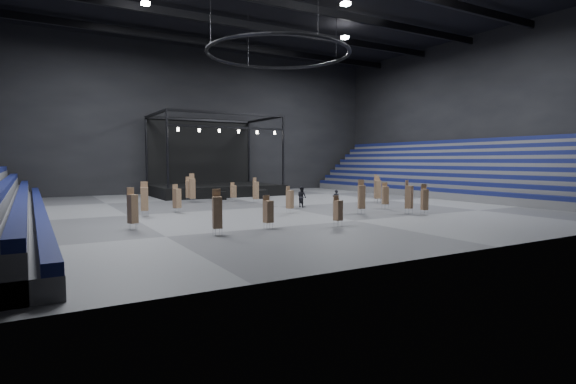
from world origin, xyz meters
TOP-DOWN VIEW (x-y plane):
  - floor at (0.00, 0.00)m, footprint 50.00×50.00m
  - wall_back at (0.00, 21.00)m, footprint 50.00×0.20m
  - wall_front at (0.00, -21.00)m, footprint 50.00×0.20m
  - wall_right at (25.00, 0.00)m, footprint 0.20×42.00m
  - bleachers_right at (22.94, 0.00)m, footprint 7.20×40.00m
  - stage at (0.00, 16.24)m, footprint 14.00×10.00m
  - truss_ring at (-0.00, 0.00)m, footprint 12.30×12.30m
  - roof_girders at (0.00, -0.00)m, footprint 49.00×30.35m
  - flight_case_left at (-1.96, 8.83)m, footprint 1.31×0.73m
  - flight_case_mid at (2.47, 8.22)m, footprint 1.49×1.13m
  - flight_case_right at (2.94, 9.28)m, footprint 1.42×0.83m
  - chair_stack_0 at (-6.67, -10.87)m, footprint 0.53×0.53m
  - chair_stack_1 at (-8.96, -0.29)m, footprint 0.62×0.62m
  - chair_stack_2 at (2.87, -7.64)m, footprint 0.62×0.62m
  - chair_stack_3 at (-5.37, 7.97)m, footprint 0.62×0.62m
  - chair_stack_4 at (-1.36, 6.70)m, footprint 0.50×0.50m
  - chair_stack_5 at (-10.03, -11.50)m, footprint 0.54×0.54m
  - chair_stack_6 at (-0.05, 4.39)m, footprint 0.51×0.51m
  - chair_stack_7 at (6.49, -10.44)m, footprint 0.56×0.56m
  - chair_stack_8 at (-1.60, -4.67)m, footprint 0.59×0.59m
  - chair_stack_9 at (6.79, -5.91)m, footprint 0.62×0.62m
  - chair_stack_10 at (-5.34, 7.13)m, footprint 0.54×0.54m
  - chair_stack_11 at (13.94, 3.27)m, footprint 0.57×0.57m
  - chair_stack_12 at (9.69, -1.66)m, footprint 0.64×0.64m
  - chair_stack_13 at (5.99, -9.37)m, footprint 0.61×0.61m
  - chair_stack_14 at (-11.56, -1.27)m, footprint 0.61×0.61m
  - chair_stack_15 at (-13.52, -7.20)m, footprint 0.59×0.59m
  - chair_stack_16 at (-2.50, -11.99)m, footprint 0.49×0.49m
  - man_center at (3.22, -3.96)m, footprint 0.68×0.58m
  - crew_member at (1.53, -1.35)m, footprint 0.77×0.94m

SIDE VIEW (x-z plane):
  - floor at x=0.00m, z-range 0.00..0.00m
  - flight_case_left at x=-1.96m, z-range 0.00..0.84m
  - flight_case_mid at x=2.47m, z-range 0.00..0.89m
  - flight_case_right at x=2.94m, z-range 0.00..0.90m
  - man_center at x=3.22m, z-range 0.00..1.58m
  - crew_member at x=1.53m, z-range 0.00..1.78m
  - chair_stack_4 at x=-1.36m, z-range 0.07..1.92m
  - chair_stack_16 at x=-2.50m, z-range 0.07..1.94m
  - chair_stack_0 at x=-6.67m, z-range 0.08..2.04m
  - chair_stack_8 at x=-1.60m, z-range 0.06..2.11m
  - chair_stack_9 at x=6.79m, z-range 0.06..2.24m
  - chair_stack_1 at x=-8.96m, z-range 0.06..2.25m
  - chair_stack_7 at x=6.49m, z-range 0.03..2.30m
  - chair_stack_6 at x=-0.05m, z-range 0.02..2.40m
  - chair_stack_15 at x=-13.52m, z-range 0.03..2.47m
  - chair_stack_5 at x=-10.03m, z-range 0.03..2.51m
  - chair_stack_3 at x=-5.37m, z-range 0.06..2.50m
  - chair_stack_11 at x=13.94m, z-range 0.04..2.53m
  - chair_stack_13 at x=5.99m, z-range 0.03..2.55m
  - chair_stack_14 at x=-11.56m, z-range 0.06..2.55m
  - chair_stack_2 at x=2.87m, z-range 0.03..2.59m
  - chair_stack_12 at x=9.69m, z-range 0.05..2.59m
  - chair_stack_10 at x=-5.34m, z-range 0.02..2.79m
  - stage at x=0.00m, z-range -3.15..6.05m
  - bleachers_right at x=22.94m, z-range -1.47..4.93m
  - wall_back at x=0.00m, z-range 0.00..18.00m
  - wall_front at x=0.00m, z-range 0.00..18.00m
  - wall_right at x=25.00m, z-range 0.00..18.00m
  - truss_ring at x=0.00m, z-range 10.43..15.58m
  - roof_girders at x=0.00m, z-range 16.85..17.55m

